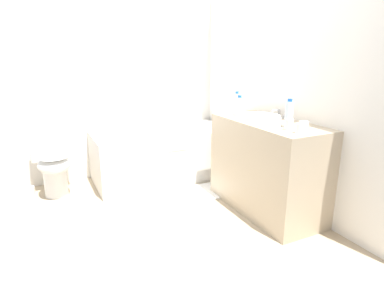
% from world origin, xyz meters
% --- Properties ---
extents(ground_plane, '(3.67, 3.67, 0.00)m').
position_xyz_m(ground_plane, '(0.00, 0.00, 0.00)').
color(ground_plane, tan).
extents(wall_back_tiled, '(3.02, 0.10, 2.39)m').
position_xyz_m(wall_back_tiled, '(0.00, 1.38, 1.19)').
color(wall_back_tiled, white).
rests_on(wall_back_tiled, ground_plane).
extents(wall_right_mirror, '(0.10, 3.07, 2.39)m').
position_xyz_m(wall_right_mirror, '(1.36, 0.00, 1.19)').
color(wall_right_mirror, white).
rests_on(wall_right_mirror, ground_plane).
extents(bathtub, '(1.60, 0.76, 1.38)m').
position_xyz_m(bathtub, '(0.46, 0.95, 0.32)').
color(bathtub, white).
rests_on(bathtub, ground_plane).
extents(toilet, '(0.40, 0.53, 0.66)m').
position_xyz_m(toilet, '(-0.75, 1.00, 0.35)').
color(toilet, white).
rests_on(toilet, ground_plane).
extents(vanity_counter, '(0.53, 1.17, 0.87)m').
position_xyz_m(vanity_counter, '(1.04, -0.25, 0.43)').
color(vanity_counter, tan).
rests_on(vanity_counter, ground_plane).
extents(sink_basin, '(0.36, 0.36, 0.04)m').
position_xyz_m(sink_basin, '(1.02, -0.16, 0.89)').
color(sink_basin, white).
rests_on(sink_basin, vanity_counter).
extents(sink_faucet, '(0.11, 0.15, 0.08)m').
position_xyz_m(sink_faucet, '(1.23, -0.16, 0.90)').
color(sink_faucet, '#A7A7AC').
rests_on(sink_faucet, vanity_counter).
extents(water_bottle_0, '(0.06, 0.06, 0.23)m').
position_xyz_m(water_bottle_0, '(1.01, 0.22, 0.97)').
color(water_bottle_0, silver).
rests_on(water_bottle_0, vanity_counter).
extents(water_bottle_1, '(0.07, 0.07, 0.24)m').
position_xyz_m(water_bottle_1, '(1.02, -0.53, 0.98)').
color(water_bottle_1, silver).
rests_on(water_bottle_1, vanity_counter).
extents(water_bottle_2, '(0.07, 0.07, 0.20)m').
position_xyz_m(water_bottle_2, '(0.95, 0.09, 0.96)').
color(water_bottle_2, silver).
rests_on(water_bottle_2, vanity_counter).
extents(drinking_glass_0, '(0.07, 0.07, 0.08)m').
position_xyz_m(drinking_glass_0, '(0.95, -0.73, 0.91)').
color(drinking_glass_0, white).
rests_on(drinking_glass_0, vanity_counter).
extents(drinking_glass_1, '(0.07, 0.07, 0.08)m').
position_xyz_m(drinking_glass_1, '(1.04, -0.68, 0.91)').
color(drinking_glass_1, white).
rests_on(drinking_glass_1, vanity_counter).
extents(drinking_glass_2, '(0.06, 0.06, 0.08)m').
position_xyz_m(drinking_glass_2, '(0.97, -0.46, 0.91)').
color(drinking_glass_2, white).
rests_on(drinking_glass_2, vanity_counter).
extents(drinking_glass_3, '(0.07, 0.07, 0.09)m').
position_xyz_m(drinking_glass_3, '(0.95, -0.61, 0.91)').
color(drinking_glass_3, white).
rests_on(drinking_glass_3, vanity_counter).
extents(bath_mat, '(0.55, 0.42, 0.01)m').
position_xyz_m(bath_mat, '(0.65, 0.32, 0.01)').
color(bath_mat, white).
rests_on(bath_mat, ground_plane).
extents(toilet_paper_roll, '(0.11, 0.11, 0.10)m').
position_xyz_m(toilet_paper_roll, '(-1.02, 1.05, 0.05)').
color(toilet_paper_roll, white).
rests_on(toilet_paper_roll, ground_plane).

